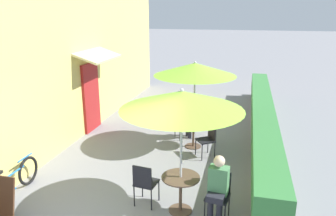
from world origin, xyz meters
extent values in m
cube|color=#E0CC6B|center=(-2.55, 5.75, 2.10)|extent=(0.24, 11.50, 4.20)
cube|color=maroon|center=(-2.39, 5.17, 1.05)|extent=(0.08, 0.96, 2.10)
cube|color=beige|center=(-2.08, 5.17, 2.35)|extent=(0.78, 1.80, 0.30)
cube|color=gray|center=(2.75, 5.65, 0.23)|extent=(0.44, 10.50, 0.45)
cube|color=#387A3D|center=(2.75, 5.65, 0.73)|extent=(0.60, 9.97, 0.56)
cylinder|color=brown|center=(1.18, 1.52, 0.01)|extent=(0.44, 0.44, 0.02)
cylinder|color=brown|center=(1.18, 1.52, 0.36)|extent=(0.06, 0.06, 0.69)
cylinder|color=brown|center=(1.18, 1.52, 0.70)|extent=(0.71, 0.71, 0.02)
cylinder|color=#B7B7BC|center=(1.18, 1.52, 1.14)|extent=(0.04, 0.04, 2.28)
cone|color=#8CD138|center=(1.18, 1.52, 2.16)|extent=(2.15, 2.15, 0.33)
sphere|color=#B7B7BC|center=(1.18, 1.52, 2.34)|extent=(0.07, 0.07, 0.07)
cube|color=black|center=(1.87, 1.42, 0.45)|extent=(0.45, 0.45, 0.04)
cube|color=black|center=(1.90, 1.61, 0.66)|extent=(0.38, 0.08, 0.42)
cylinder|color=black|center=(1.67, 1.27, 0.23)|extent=(0.02, 0.02, 0.45)
cylinder|color=black|center=(2.03, 1.22, 0.23)|extent=(0.02, 0.02, 0.45)
cylinder|color=black|center=(1.72, 1.63, 0.23)|extent=(0.02, 0.02, 0.45)
cylinder|color=black|center=(2.07, 1.58, 0.23)|extent=(0.02, 0.02, 0.45)
cylinder|color=#23232D|center=(1.77, 1.26, 0.24)|extent=(0.11, 0.11, 0.47)
cylinder|color=#23232D|center=(1.93, 1.23, 0.24)|extent=(0.11, 0.11, 0.47)
cube|color=#23232D|center=(1.86, 1.33, 0.53)|extent=(0.35, 0.40, 0.12)
cube|color=#4C8456|center=(1.87, 1.44, 0.78)|extent=(0.37, 0.26, 0.50)
sphere|color=beige|center=(1.87, 1.42, 1.15)|extent=(0.20, 0.20, 0.20)
cube|color=black|center=(0.50, 1.61, 0.45)|extent=(0.45, 0.45, 0.04)
cube|color=black|center=(0.47, 1.43, 0.66)|extent=(0.38, 0.08, 0.42)
cylinder|color=black|center=(0.70, 1.76, 0.23)|extent=(0.02, 0.02, 0.45)
cylinder|color=black|center=(0.34, 1.81, 0.23)|extent=(0.02, 0.02, 0.45)
cylinder|color=black|center=(0.65, 1.41, 0.23)|extent=(0.02, 0.02, 0.45)
cylinder|color=black|center=(0.30, 1.45, 0.23)|extent=(0.02, 0.02, 0.45)
cylinder|color=brown|center=(0.92, 4.56, 0.01)|extent=(0.44, 0.44, 0.02)
cylinder|color=brown|center=(0.92, 4.56, 0.36)|extent=(0.06, 0.06, 0.69)
cylinder|color=brown|center=(0.92, 4.56, 0.70)|extent=(0.71, 0.71, 0.02)
cylinder|color=#B7B7BC|center=(0.92, 4.56, 1.14)|extent=(0.04, 0.04, 2.28)
cone|color=#8CD138|center=(0.92, 4.56, 2.16)|extent=(2.15, 2.15, 0.33)
sphere|color=#B7B7BC|center=(0.92, 4.56, 2.34)|extent=(0.07, 0.07, 0.07)
cube|color=black|center=(0.52, 5.13, 0.45)|extent=(0.56, 0.56, 0.04)
cube|color=black|center=(0.37, 5.02, 0.66)|extent=(0.24, 0.33, 0.42)
cylinder|color=black|center=(0.77, 5.08, 0.23)|extent=(0.02, 0.02, 0.45)
cylinder|color=black|center=(0.56, 5.38, 0.23)|extent=(0.02, 0.02, 0.45)
cylinder|color=black|center=(0.47, 4.88, 0.23)|extent=(0.02, 0.02, 0.45)
cylinder|color=black|center=(0.27, 5.17, 0.23)|extent=(0.02, 0.02, 0.45)
cylinder|color=#23232D|center=(0.71, 5.16, 0.24)|extent=(0.11, 0.11, 0.47)
cylinder|color=#23232D|center=(0.62, 5.30, 0.24)|extent=(0.11, 0.11, 0.47)
cube|color=#23232D|center=(0.59, 5.18, 0.53)|extent=(0.47, 0.45, 0.12)
cube|color=#282D38|center=(0.50, 5.11, 0.78)|extent=(0.38, 0.40, 0.50)
sphere|color=beige|center=(0.52, 5.13, 1.15)|extent=(0.20, 0.20, 0.20)
cube|color=black|center=(1.32, 3.99, 0.45)|extent=(0.56, 0.56, 0.04)
cube|color=black|center=(1.47, 4.10, 0.66)|extent=(0.24, 0.33, 0.42)
cylinder|color=black|center=(1.07, 4.04, 0.23)|extent=(0.02, 0.02, 0.45)
cylinder|color=black|center=(1.27, 3.74, 0.23)|extent=(0.02, 0.02, 0.45)
cylinder|color=black|center=(1.36, 4.24, 0.23)|extent=(0.02, 0.02, 0.45)
cylinder|color=black|center=(1.57, 3.95, 0.23)|extent=(0.02, 0.02, 0.45)
cylinder|color=#232328|center=(0.95, 4.44, 0.76)|extent=(0.07, 0.07, 0.09)
torus|color=black|center=(-2.21, 1.72, 0.31)|extent=(0.07, 0.62, 0.62)
cylinder|color=#236BA8|center=(-2.20, 1.16, 0.48)|extent=(0.05, 0.87, 0.04)
cylinder|color=#236BA8|center=(-2.20, 0.97, 0.33)|extent=(0.05, 0.64, 0.42)
cylinder|color=#236BA8|center=(-2.21, 1.68, 0.64)|extent=(0.03, 0.46, 0.03)
cube|color=#422819|center=(-1.81, 0.46, 0.43)|extent=(0.51, 0.23, 0.85)
cube|color=black|center=(-1.81, 0.48, 0.45)|extent=(0.42, 0.16, 0.64)
camera|label=1|loc=(2.23, -3.73, 3.63)|focal=35.00mm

